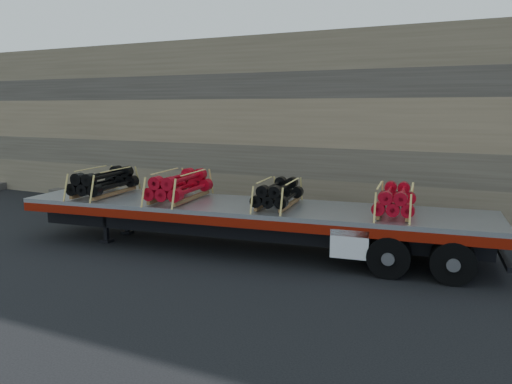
# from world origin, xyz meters

# --- Properties ---
(ground) EXTENTS (120.00, 120.00, 0.00)m
(ground) POSITION_xyz_m (0.00, 0.00, 0.00)
(ground) COLOR black
(ground) RESTS_ON ground
(rock_wall) EXTENTS (44.00, 3.00, 7.00)m
(rock_wall) POSITION_xyz_m (0.00, 6.50, 3.50)
(rock_wall) COLOR #7A6B54
(rock_wall) RESTS_ON ground
(trailer) EXTENTS (14.39, 4.51, 1.42)m
(trailer) POSITION_xyz_m (-0.81, 0.43, 0.71)
(trailer) COLOR #ABAEB3
(trailer) RESTS_ON ground
(bundle_front) EXTENTS (1.47, 2.48, 0.83)m
(bundle_front) POSITION_xyz_m (-5.77, -0.21, 1.83)
(bundle_front) COLOR black
(bundle_front) RESTS_ON trailer
(bundle_midfront) EXTENTS (1.50, 2.55, 0.86)m
(bundle_midfront) POSITION_xyz_m (-3.02, 0.14, 1.84)
(bundle_midfront) COLOR #B00919
(bundle_midfront) RESTS_ON trailer
(bundle_midrear) EXTENTS (1.29, 2.18, 0.73)m
(bundle_midrear) POSITION_xyz_m (0.16, 0.55, 1.78)
(bundle_midrear) COLOR black
(bundle_midrear) RESTS_ON trailer
(bundle_rear) EXTENTS (1.31, 2.21, 0.74)m
(bundle_rear) POSITION_xyz_m (3.44, 0.98, 1.79)
(bundle_rear) COLOR #B00919
(bundle_rear) RESTS_ON trailer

